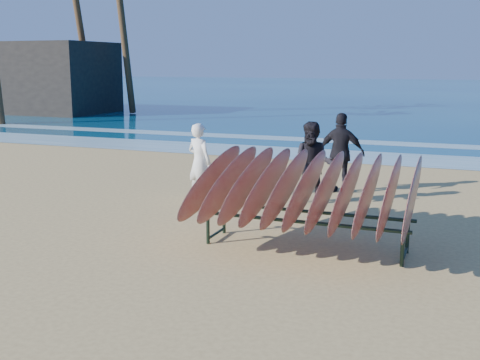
# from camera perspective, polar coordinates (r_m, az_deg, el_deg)

# --- Properties ---
(ground) EXTENTS (120.00, 120.00, 0.00)m
(ground) POSITION_cam_1_polar(r_m,az_deg,el_deg) (9.12, -1.83, -6.77)
(ground) COLOR tan
(ground) RESTS_ON ground
(ocean) EXTENTS (160.00, 160.00, 0.00)m
(ocean) POSITION_cam_1_polar(r_m,az_deg,el_deg) (63.14, 18.24, 7.97)
(ocean) COLOR navy
(ocean) RESTS_ON ground
(foam_near) EXTENTS (160.00, 160.00, 0.00)m
(foam_near) POSITION_cam_1_polar(r_m,az_deg,el_deg) (18.52, 10.34, 2.23)
(foam_near) COLOR white
(foam_near) RESTS_ON ground
(foam_far) EXTENTS (160.00, 160.00, 0.00)m
(foam_far) POSITION_cam_1_polar(r_m,az_deg,el_deg) (21.93, 12.09, 3.51)
(foam_far) COLOR white
(foam_far) RESTS_ON ground
(surfboard_rack) EXTENTS (3.20, 2.61, 1.55)m
(surfboard_rack) POSITION_cam_1_polar(r_m,az_deg,el_deg) (9.08, 6.29, -0.78)
(surfboard_rack) COLOR black
(surfboard_rack) RESTS_ON ground
(person_white) EXTENTS (0.67, 0.55, 1.59)m
(person_white) POSITION_cam_1_polar(r_m,az_deg,el_deg) (12.38, -3.87, 1.74)
(person_white) COLOR white
(person_white) RESTS_ON ground
(person_dark_a) EXTENTS (0.85, 0.68, 1.66)m
(person_dark_a) POSITION_cam_1_polar(r_m,az_deg,el_deg) (11.94, 6.92, 1.53)
(person_dark_a) COLOR black
(person_dark_a) RESTS_ON ground
(person_dark_b) EXTENTS (1.03, 0.46, 1.74)m
(person_dark_b) POSITION_cam_1_polar(r_m,az_deg,el_deg) (13.21, 9.57, 2.54)
(person_dark_b) COLOR black
(person_dark_b) RESTS_ON ground
(building) EXTENTS (8.82, 4.90, 3.92)m
(building) POSITION_cam_1_polar(r_m,az_deg,el_deg) (36.78, -19.04, 9.16)
(building) COLOR #2D2823
(building) RESTS_ON ground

